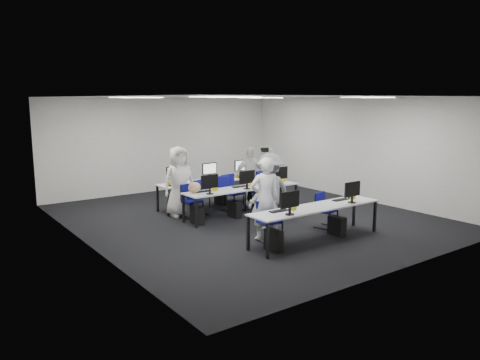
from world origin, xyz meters
TOP-DOWN VIEW (x-y plane):
  - room at (0.00, 0.00)m, footprint 9.00×9.02m
  - ceiling_panels at (0.00, 0.00)m, footprint 5.20×4.60m
  - desk_front at (0.00, -2.40)m, footprint 3.20×0.70m
  - desk_mid at (0.00, 0.20)m, footprint 3.20×0.70m
  - desk_back at (0.00, 1.60)m, footprint 3.20×0.70m
  - equipment_front at (-0.19, -2.42)m, footprint 2.51×0.41m
  - equipment_mid at (-0.19, 0.18)m, footprint 2.91×0.41m
  - equipment_back at (0.19, 1.62)m, footprint 2.91×0.41m
  - chair_0 at (-0.84, -1.87)m, footprint 0.44×0.47m
  - chair_1 at (0.91, -1.82)m, footprint 0.49×0.51m
  - chair_2 at (-1.16, 0.77)m, footprint 0.45×0.49m
  - chair_3 at (0.12, 0.80)m, footprint 0.56×0.59m
  - chair_4 at (1.02, 0.87)m, footprint 0.55×0.57m
  - chair_5 at (-0.93, 0.97)m, footprint 0.55×0.58m
  - chair_6 at (-0.13, 1.09)m, footprint 0.60×0.63m
  - chair_7 at (1.10, 1.08)m, footprint 0.59×0.63m
  - handbag at (-1.33, 0.34)m, footprint 0.33×0.22m
  - student_0 at (-0.82, -1.70)m, footprint 0.74×0.61m
  - student_1 at (1.35, 0.92)m, footprint 0.95×0.86m
  - student_2 at (-1.30, 1.15)m, footprint 0.89×0.60m
  - student_3 at (0.93, 1.14)m, footprint 1.03×0.61m
  - photographer at (-0.23, -1.15)m, footprint 1.15×0.68m
  - dslr_camera at (-0.23, -0.97)m, footprint 0.14×0.18m

SIDE VIEW (x-z plane):
  - chair_1 at x=0.91m, z-range -0.15..0.66m
  - chair_0 at x=-0.84m, z-range -0.16..0.69m
  - chair_4 at x=1.02m, z-range -0.16..0.69m
  - chair_2 at x=-1.16m, z-range -0.16..0.69m
  - chair_5 at x=-0.93m, z-range -0.17..0.77m
  - chair_6 at x=-0.13m, z-range -0.17..0.77m
  - chair_3 at x=0.12m, z-range -0.18..0.79m
  - chair_7 at x=1.10m, z-range -0.18..0.80m
  - equipment_mid at x=-0.19m, z-range -0.24..0.95m
  - equipment_back at x=0.19m, z-range -0.24..0.95m
  - equipment_front at x=-0.19m, z-range -0.24..0.95m
  - desk_front at x=0.00m, z-range 0.32..1.05m
  - desk_mid at x=0.00m, z-range 0.32..1.05m
  - desk_back at x=0.00m, z-range 0.32..1.05m
  - student_1 at x=1.35m, z-range 0.00..1.60m
  - student_3 at x=0.93m, z-range 0.00..1.64m
  - handbag at x=-1.33m, z-range 0.73..0.99m
  - photographer at x=-0.23m, z-range 0.00..1.75m
  - student_0 at x=-0.82m, z-range 0.00..1.76m
  - student_2 at x=-1.30m, z-range 0.00..1.78m
  - room at x=0.00m, z-range 0.00..3.00m
  - dslr_camera at x=-0.23m, z-range 1.76..1.86m
  - ceiling_panels at x=0.00m, z-range 2.98..2.99m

